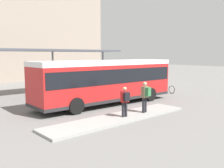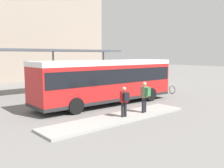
{
  "view_description": "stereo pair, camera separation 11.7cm",
  "coord_description": "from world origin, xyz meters",
  "px_view_note": "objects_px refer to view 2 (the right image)",
  "views": [
    {
      "loc": [
        -10.88,
        -12.89,
        3.39
      ],
      "look_at": [
        0.51,
        0.0,
        1.35
      ],
      "focal_mm": 40.0,
      "sensor_mm": 36.0,
      "label": 1
    },
    {
      "loc": [
        -10.8,
        -12.97,
        3.39
      ],
      "look_at": [
        0.51,
        0.0,
        1.35
      ],
      "focal_mm": 40.0,
      "sensor_mm": 36.0,
      "label": 2
    }
  ],
  "objects_px": {
    "bicycle_orange": "(159,88)",
    "bicycle_white": "(168,89)",
    "potted_planter_near_shelter": "(96,85)",
    "pedestrian_companion": "(124,100)",
    "city_bus": "(106,79)",
    "pedestrian_waiting": "(145,95)"
  },
  "relations": [
    {
      "from": "pedestrian_companion",
      "to": "bicycle_orange",
      "type": "distance_m",
      "value": 10.25
    },
    {
      "from": "bicycle_orange",
      "to": "potted_planter_near_shelter",
      "type": "distance_m",
      "value": 5.74
    },
    {
      "from": "pedestrian_companion",
      "to": "bicycle_white",
      "type": "relative_size",
      "value": 0.97
    },
    {
      "from": "pedestrian_waiting",
      "to": "bicycle_white",
      "type": "bearing_deg",
      "value": -71.24
    },
    {
      "from": "bicycle_white",
      "to": "pedestrian_companion",
      "type": "bearing_deg",
      "value": -59.95
    },
    {
      "from": "pedestrian_waiting",
      "to": "bicycle_orange",
      "type": "bearing_deg",
      "value": -65.88
    },
    {
      "from": "city_bus",
      "to": "pedestrian_waiting",
      "type": "distance_m",
      "value": 3.84
    },
    {
      "from": "potted_planter_near_shelter",
      "to": "bicycle_white",
      "type": "bearing_deg",
      "value": -40.6
    },
    {
      "from": "pedestrian_companion",
      "to": "bicycle_orange",
      "type": "bearing_deg",
      "value": -49.04
    },
    {
      "from": "pedestrian_companion",
      "to": "bicycle_white",
      "type": "distance_m",
      "value": 10.07
    },
    {
      "from": "city_bus",
      "to": "potted_planter_near_shelter",
      "type": "height_order",
      "value": "city_bus"
    },
    {
      "from": "bicycle_orange",
      "to": "bicycle_white",
      "type": "bearing_deg",
      "value": -169.79
    },
    {
      "from": "pedestrian_companion",
      "to": "potted_planter_near_shelter",
      "type": "xyz_separation_m",
      "value": [
        4.36,
        8.16,
        -0.3
      ]
    },
    {
      "from": "city_bus",
      "to": "bicycle_white",
      "type": "distance_m",
      "value": 7.47
    },
    {
      "from": "city_bus",
      "to": "pedestrian_companion",
      "type": "relative_size",
      "value": 6.49
    },
    {
      "from": "potted_planter_near_shelter",
      "to": "pedestrian_companion",
      "type": "bearing_deg",
      "value": -118.09
    },
    {
      "from": "bicycle_white",
      "to": "bicycle_orange",
      "type": "height_order",
      "value": "bicycle_white"
    },
    {
      "from": "bicycle_orange",
      "to": "potted_planter_near_shelter",
      "type": "relative_size",
      "value": 1.08
    },
    {
      "from": "bicycle_white",
      "to": "bicycle_orange",
      "type": "distance_m",
      "value": 0.86
    },
    {
      "from": "pedestrian_waiting",
      "to": "bicycle_white",
      "type": "distance_m",
      "value": 8.69
    },
    {
      "from": "city_bus",
      "to": "pedestrian_waiting",
      "type": "xyz_separation_m",
      "value": [
        -0.33,
        -3.77,
        -0.64
      ]
    },
    {
      "from": "pedestrian_companion",
      "to": "potted_planter_near_shelter",
      "type": "relative_size",
      "value": 1.12
    }
  ]
}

